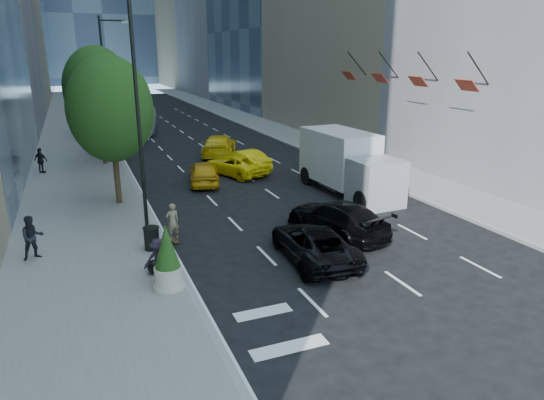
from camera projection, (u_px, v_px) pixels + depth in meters
name	position (u px, v px, depth m)	size (l,w,h in m)	color
ground	(323.00, 246.00, 19.99)	(160.00, 160.00, 0.00)	black
sidewalk_left	(75.00, 141.00, 43.27)	(6.00, 120.00, 0.15)	slate
sidewalk_right	(272.00, 129.00, 50.13)	(4.00, 120.00, 0.15)	slate
lamp_near	(141.00, 100.00, 19.54)	(2.13, 0.22, 10.00)	black
lamp_far	(107.00, 79.00, 35.47)	(2.13, 0.22, 10.00)	black
tree_near	(111.00, 109.00, 23.89)	(4.20, 4.20, 7.46)	black
tree_mid	(98.00, 89.00, 32.64)	(4.50, 4.50, 7.99)	black
tree_far	(90.00, 87.00, 44.35)	(3.90, 3.90, 6.92)	black
traffic_signal	(95.00, 86.00, 51.84)	(2.48, 0.53, 5.20)	black
facade_flags	(400.00, 77.00, 30.87)	(1.85, 13.30, 2.05)	black
skateboarder	(173.00, 224.00, 20.21)	(0.58, 0.38, 1.60)	#807150
black_sedan_lincoln	(314.00, 243.00, 18.56)	(2.25, 4.89, 1.36)	black
black_sedan_mercedes	(337.00, 218.00, 21.08)	(2.12, 5.21, 1.51)	black
taxi_a	(204.00, 172.00, 29.23)	(1.70, 4.21, 1.44)	#D0930A
taxi_b	(242.00, 160.00, 32.42)	(1.55, 4.45, 1.47)	yellow
taxi_c	(236.00, 165.00, 31.48)	(2.20, 4.76, 1.32)	yellow
taxi_d	(219.00, 145.00, 37.18)	(2.27, 5.58, 1.62)	yellow
city_bus	(127.00, 127.00, 41.56)	(2.54, 10.85, 3.02)	white
box_truck	(348.00, 163.00, 27.04)	(2.89, 7.23, 3.41)	silver
pedestrian_a	(32.00, 237.00, 18.22)	(0.83, 0.65, 1.71)	black
pedestrian_b	(41.00, 161.00, 31.25)	(0.97, 0.40, 1.65)	black
pedestrian_c	(159.00, 261.00, 16.36)	(1.01, 0.58, 1.57)	#241B29
trash_can	(152.00, 239.00, 19.20)	(0.59, 0.59, 0.89)	black
planter_shrub	(167.00, 258.00, 15.90)	(0.93, 0.93, 2.22)	beige
garbage_bags	(162.00, 262.00, 17.53)	(1.10, 1.06, 0.54)	black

